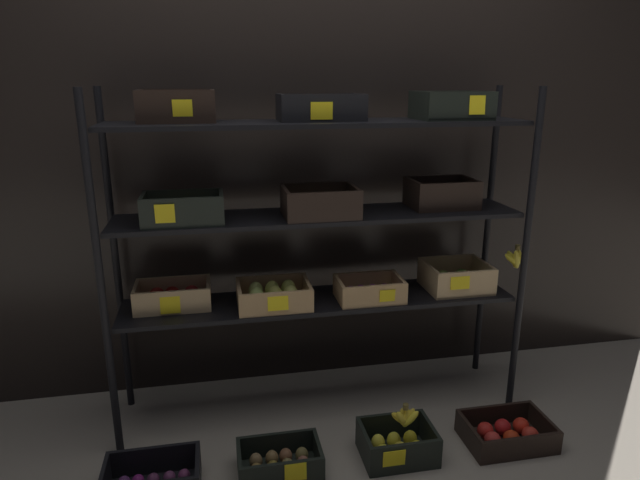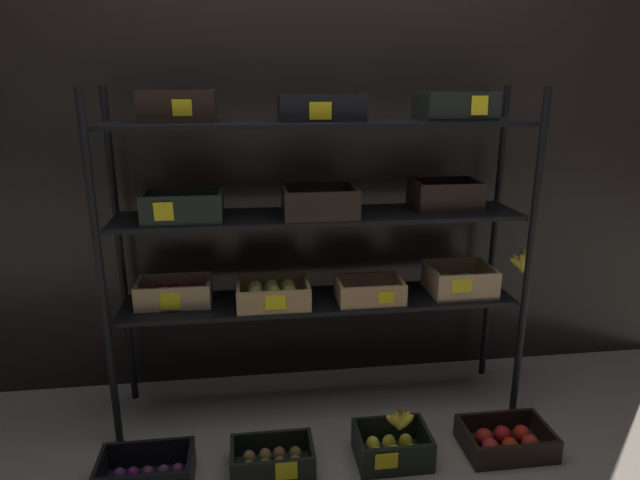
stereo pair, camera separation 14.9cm
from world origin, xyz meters
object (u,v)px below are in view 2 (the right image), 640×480
object	(u,v)px
crate_ground_plum	(146,475)
crate_ground_kiwi	(272,461)
crate_ground_lemon	(392,448)
crate_ground_apple_red	(506,441)
display_rack	(320,217)
banana_bunch_loose	(400,421)

from	to	relation	value
crate_ground_plum	crate_ground_kiwi	size ratio (longest dim) A/B	1.08
crate_ground_kiwi	crate_ground_lemon	distance (m)	0.51
crate_ground_plum	crate_ground_apple_red	xyz separation A→B (m)	(1.51, 0.02, -0.00)
display_rack	crate_ground_kiwi	xyz separation A→B (m)	(-0.26, -0.45, -0.91)
crate_ground_lemon	crate_ground_apple_red	xyz separation A→B (m)	(0.51, -0.00, -0.01)
crate_ground_plum	crate_ground_lemon	distance (m)	1.00
crate_ground_lemon	banana_bunch_loose	distance (m)	0.13
crate_ground_kiwi	banana_bunch_loose	world-z (taller)	banana_bunch_loose
crate_ground_lemon	crate_ground_apple_red	world-z (taller)	crate_ground_lemon
display_rack	crate_ground_kiwi	size ratio (longest dim) A/B	5.78
crate_ground_kiwi	display_rack	bearing A→B (deg)	60.54
crate_ground_plum	crate_ground_apple_red	distance (m)	1.51
display_rack	crate_ground_kiwi	bearing A→B (deg)	-119.46
crate_ground_apple_red	banana_bunch_loose	size ratio (longest dim) A/B	2.79
crate_ground_plum	crate_ground_kiwi	xyz separation A→B (m)	(0.50, 0.02, -0.00)
display_rack	banana_bunch_loose	xyz separation A→B (m)	(0.28, -0.45, -0.77)
display_rack	crate_ground_apple_red	bearing A→B (deg)	-30.86
crate_ground_kiwi	crate_ground_lemon	bearing A→B (deg)	0.37
crate_ground_plum	crate_ground_lemon	bearing A→B (deg)	1.57
crate_ground_kiwi	crate_ground_apple_red	world-z (taller)	crate_ground_kiwi
banana_bunch_loose	display_rack	bearing A→B (deg)	121.63
display_rack	crate_ground_kiwi	distance (m)	1.05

